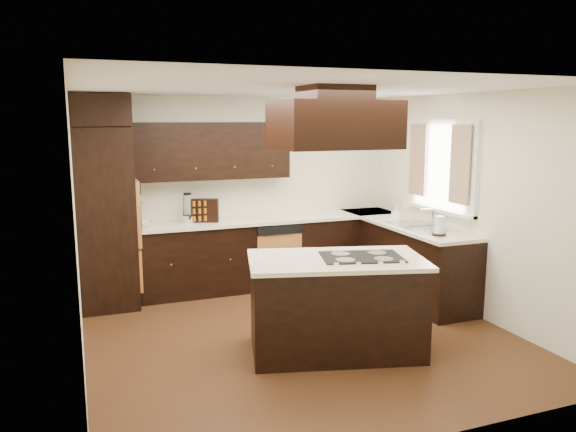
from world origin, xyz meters
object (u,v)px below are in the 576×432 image
at_px(range_hood, 334,125).
at_px(spice_rack, 204,210).
at_px(oven_column, 105,218).
at_px(island, 336,307).

xyz_separation_m(range_hood, spice_rack, (-0.68, 2.34, -1.09)).
bearing_deg(oven_column, spice_rack, 4.17).
bearing_deg(island, spice_rack, 123.07).
bearing_deg(oven_column, range_hood, -50.26).
bearing_deg(spice_rack, oven_column, -153.88).
relative_size(range_hood, spice_rack, 2.92).
xyz_separation_m(island, range_hood, (-0.07, -0.06, 1.72)).
xyz_separation_m(oven_column, range_hood, (1.88, -2.25, 1.10)).
xyz_separation_m(island, spice_rack, (-0.75, 2.28, 0.63)).
relative_size(oven_column, range_hood, 2.02).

